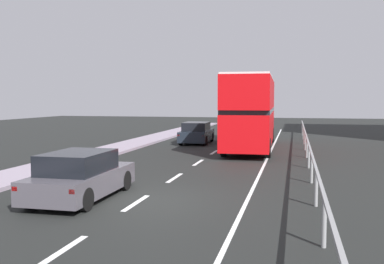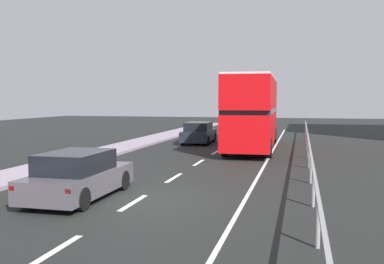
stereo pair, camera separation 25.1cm
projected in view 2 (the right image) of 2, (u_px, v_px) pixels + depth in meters
name	position (u px, v px, depth m)	size (l,w,h in m)	color
ground_plane	(140.00, 200.00, 13.16)	(73.88, 120.00, 0.10)	black
lane_paint_markings	(241.00, 162.00, 20.95)	(3.22, 46.00, 0.01)	silver
bridge_side_railing	(309.00, 145.00, 20.59)	(0.10, 42.00, 1.05)	gray
double_decker_bus_red	(253.00, 111.00, 26.35)	(2.82, 11.23, 4.29)	red
hatchback_car_near	(78.00, 176.00, 13.18)	(1.88, 4.23, 1.43)	#4A474E
sedan_car_ahead	(199.00, 133.00, 29.89)	(1.97, 4.36, 1.44)	#1C232D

